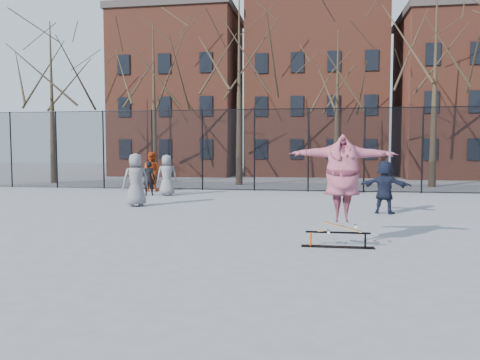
% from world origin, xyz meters
% --- Properties ---
extents(ground, '(100.00, 100.00, 0.00)m').
position_xyz_m(ground, '(0.00, 0.00, 0.00)').
color(ground, slate).
extents(skate_rail, '(1.53, 0.23, 0.34)m').
position_xyz_m(skate_rail, '(1.99, 0.43, 0.13)').
color(skate_rail, black).
rests_on(skate_rail, ground).
extents(skateboard, '(0.89, 0.21, 0.11)m').
position_xyz_m(skateboard, '(2.07, 0.43, 0.39)').
color(skateboard, '#A26E41').
rests_on(skateboard, skate_rail).
extents(skater, '(2.27, 0.63, 1.84)m').
position_xyz_m(skater, '(2.07, 0.43, 1.36)').
color(skater, '#5A3D99').
rests_on(skater, skateboard).
extents(bystander_grey, '(1.12, 1.02, 1.91)m').
position_xyz_m(bystander_grey, '(-4.84, 6.34, 0.96)').
color(bystander_grey, slate).
rests_on(bystander_grey, ground).
extents(bystander_black, '(0.63, 0.49, 1.52)m').
position_xyz_m(bystander_black, '(-5.73, 10.09, 0.76)').
color(bystander_black, black).
rests_on(bystander_black, ground).
extents(bystander_red, '(1.00, 0.81, 1.90)m').
position_xyz_m(bystander_red, '(-6.30, 12.00, 0.95)').
color(bystander_red, '#AD360F').
rests_on(bystander_red, ground).
extents(bystander_white, '(1.07, 0.56, 1.74)m').
position_xyz_m(bystander_white, '(2.62, 11.75, 0.87)').
color(bystander_white, silver).
rests_on(bystander_white, ground).
extents(bystander_navy, '(1.67, 1.02, 1.71)m').
position_xyz_m(bystander_navy, '(3.71, 5.82, 0.86)').
color(bystander_navy, black).
rests_on(bystander_navy, ground).
extents(bystander_extra, '(1.01, 0.80, 1.80)m').
position_xyz_m(bystander_extra, '(-4.91, 10.12, 0.90)').
color(bystander_extra, slate).
rests_on(bystander_extra, ground).
extents(fence, '(34.03, 0.07, 4.00)m').
position_xyz_m(fence, '(-0.01, 13.00, 2.05)').
color(fence, black).
rests_on(fence, ground).
extents(tree_row, '(33.66, 7.46, 10.67)m').
position_xyz_m(tree_row, '(-0.25, 17.15, 7.36)').
color(tree_row, black).
rests_on(tree_row, ground).
extents(rowhouses, '(29.00, 7.00, 13.00)m').
position_xyz_m(rowhouses, '(0.72, 26.00, 6.06)').
color(rowhouses, brown).
rests_on(rowhouses, ground).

